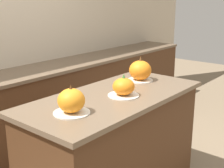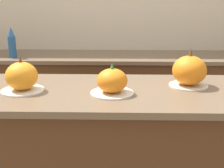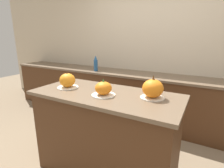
# 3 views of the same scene
# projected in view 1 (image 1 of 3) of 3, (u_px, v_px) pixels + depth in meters

# --- Properties ---
(kitchen_island) EXTENTS (1.52, 0.70, 0.95)m
(kitchen_island) POSITION_uv_depth(u_px,v_px,m) (114.00, 152.00, 2.47)
(kitchen_island) COLOR #4C2D19
(kitchen_island) RESTS_ON ground_plane
(back_counter) EXTENTS (6.00, 0.60, 0.89)m
(back_counter) POSITION_uv_depth(u_px,v_px,m) (14.00, 115.00, 3.32)
(back_counter) COLOR #4C2D19
(back_counter) RESTS_ON ground_plane
(pumpkin_cake_left) EXTENTS (0.23, 0.23, 0.19)m
(pumpkin_cake_left) POSITION_uv_depth(u_px,v_px,m) (71.00, 102.00, 1.95)
(pumpkin_cake_left) COLOR silver
(pumpkin_cake_left) RESTS_ON kitchen_island
(pumpkin_cake_center) EXTENTS (0.23, 0.23, 0.17)m
(pumpkin_cake_center) POSITION_uv_depth(u_px,v_px,m) (124.00, 87.00, 2.30)
(pumpkin_cake_center) COLOR silver
(pumpkin_cake_center) RESTS_ON kitchen_island
(pumpkin_cake_right) EXTENTS (0.22, 0.22, 0.22)m
(pumpkin_cake_right) POSITION_uv_depth(u_px,v_px,m) (140.00, 71.00, 2.71)
(pumpkin_cake_right) COLOR silver
(pumpkin_cake_right) RESTS_ON kitchen_island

